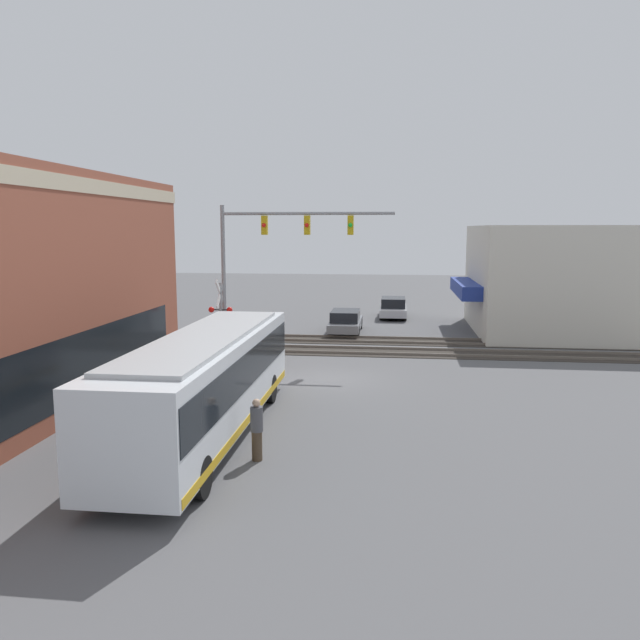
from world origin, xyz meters
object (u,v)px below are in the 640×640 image
at_px(parked_car_silver, 393,308).
at_px(pedestrian_near_bus, 257,429).
at_px(crossing_signal, 221,310).
at_px(parked_car_grey, 346,322).
at_px(city_bus, 206,380).

distance_m(parked_car_silver, pedestrian_near_bus, 27.93).
relative_size(crossing_signal, parked_car_grey, 0.82).
distance_m(crossing_signal, parked_car_grey, 9.60).
bearing_deg(crossing_signal, city_bus, -166.23).
bearing_deg(parked_car_grey, crossing_signal, 145.06).
xyz_separation_m(crossing_signal, pedestrian_near_bus, (-13.25, -4.72, -1.43)).
bearing_deg(parked_car_silver, pedestrian_near_bus, 172.80).
bearing_deg(pedestrian_near_bus, parked_car_grey, -1.90).
height_order(parked_car_grey, parked_car_silver, parked_car_silver).
bearing_deg(parked_car_grey, pedestrian_near_bus, 178.10).
distance_m(city_bus, pedestrian_near_bus, 2.72).
bearing_deg(parked_car_silver, parked_car_grey, 157.35).
xyz_separation_m(parked_car_grey, pedestrian_near_bus, (-21.00, 0.70, 0.22)).
relative_size(parked_car_grey, parked_car_silver, 1.03).
bearing_deg(pedestrian_near_bus, crossing_signal, 19.61).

